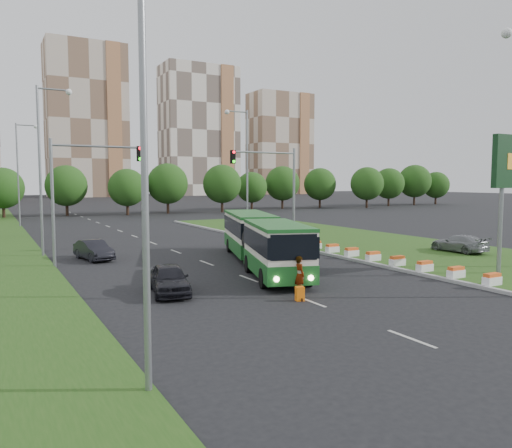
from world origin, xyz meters
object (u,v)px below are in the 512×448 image
car_left_far (94,250)px  car_median (459,243)px  pedestrian (300,275)px  shopping_trolley (300,294)px  traffic_mast_median (277,181)px  traffic_mast_left (79,182)px  articulated_bus (257,240)px  car_left_near (169,279)px

car_left_far → car_median: 26.30m
pedestrian → shopping_trolley: 1.43m
shopping_trolley → traffic_mast_median: bearing=77.9°
traffic_mast_median → car_left_far: bearing=176.2°
traffic_mast_left → car_left_far: bearing=60.0°
traffic_mast_left → articulated_bus: (9.79, -5.49, -3.69)m
articulated_bus → car_median: articulated_bus is taller
traffic_mast_median → car_left_far: size_ratio=1.95×
car_left_far → car_median: bearing=-33.7°
pedestrian → car_left_near: bearing=64.6°
traffic_mast_median → car_left_far: (-14.05, 0.92, -4.68)m
car_left_far → shopping_trolley: (5.92, -16.54, -0.35)m
traffic_mast_left → car_left_far: traffic_mast_left is taller
articulated_bus → car_left_far: (-8.68, 7.42, -0.99)m
car_median → shopping_trolley: car_median is taller
car_left_near → pedestrian: size_ratio=2.26×
pedestrian → car_median: bearing=-68.5°
traffic_mast_left → articulated_bus: size_ratio=0.49×
car_left_near → car_median: car_median is taller
traffic_mast_left → car_median: (25.40, -8.16, -4.56)m
car_left_near → shopping_trolley: (4.70, -4.22, -0.39)m
car_left_near → articulated_bus: bearing=44.8°
traffic_mast_median → traffic_mast_left: 15.19m
car_left_near → traffic_mast_left: bearing=114.1°
articulated_bus → pedestrian: (-2.05, -8.03, -0.74)m
car_median → pedestrian: 18.46m
traffic_mast_median → traffic_mast_left: size_ratio=1.00×
traffic_mast_left → shopping_trolley: bearing=-64.3°
traffic_mast_left → pedestrian: traffic_mast_left is taller
car_median → pedestrian: size_ratio=2.38×
traffic_mast_median → pedestrian: size_ratio=4.33×
traffic_mast_left → traffic_mast_median: bearing=3.8°
car_left_near → car_median: (23.08, 2.24, 0.08)m
car_median → pedestrian: bearing=15.9°
articulated_bus → car_median: 15.86m
articulated_bus → car_left_near: (-7.46, -4.91, -0.95)m
traffic_mast_median → car_median: size_ratio=1.82×
car_left_far → pedestrian: 16.81m
traffic_mast_median → traffic_mast_left: (-15.16, -1.00, 0.00)m
car_left_near → pedestrian: 6.25m
shopping_trolley → pedestrian: bearing=72.5°
car_median → shopping_trolley: bearing=18.3°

